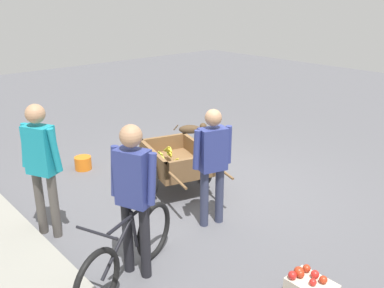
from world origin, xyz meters
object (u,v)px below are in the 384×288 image
at_px(plastic_bucket, 83,163).
at_px(dog, 192,129).
at_px(bicycle, 128,252).
at_px(bystander_person, 41,159).
at_px(vendor_person, 213,158).
at_px(cyclist_person, 134,188).
at_px(fruit_cart, 176,163).

bearing_deg(plastic_bucket, dog, -95.07).
xyz_separation_m(bicycle, bystander_person, (1.42, 0.23, 0.66)).
relative_size(vendor_person, plastic_bucket, 5.47).
relative_size(vendor_person, bicycle, 0.99).
xyz_separation_m(cyclist_person, dog, (2.76, -3.24, -0.74)).
relative_size(vendor_person, dog, 2.87).
relative_size(bicycle, bystander_person, 0.93).
bearing_deg(cyclist_person, fruit_cart, -51.29).
distance_m(vendor_person, bystander_person, 2.05).
bearing_deg(bystander_person, fruit_cart, -91.72).
bearing_deg(bicycle, plastic_bucket, -19.52).
height_order(fruit_cart, bystander_person, bystander_person).
xyz_separation_m(dog, bystander_person, (-1.39, 3.62, 0.74)).
relative_size(cyclist_person, bystander_person, 1.00).
relative_size(bicycle, plastic_bucket, 5.53).
bearing_deg(bicycle, dog, -50.28).
distance_m(plastic_bucket, bystander_person, 2.25).
bearing_deg(bicycle, vendor_person, -79.64).
bearing_deg(dog, cyclist_person, 130.36).
bearing_deg(plastic_bucket, cyclist_person, 162.60).
xyz_separation_m(vendor_person, bystander_person, (1.16, 1.69, 0.09)).
bearing_deg(cyclist_person, bystander_person, 15.25).
bearing_deg(cyclist_person, vendor_person, -80.89).
relative_size(bicycle, dog, 2.91).
bearing_deg(dog, bystander_person, 111.01).
xyz_separation_m(cyclist_person, plastic_bucket, (2.96, -0.93, -0.90)).
bearing_deg(vendor_person, bicycle, 100.36).
bearing_deg(cyclist_person, dog, -49.64).
height_order(bicycle, bystander_person, bystander_person).
height_order(vendor_person, dog, vendor_person).
bearing_deg(fruit_cart, bicycle, 127.55).
xyz_separation_m(vendor_person, plastic_bucket, (2.75, 0.39, -0.81)).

